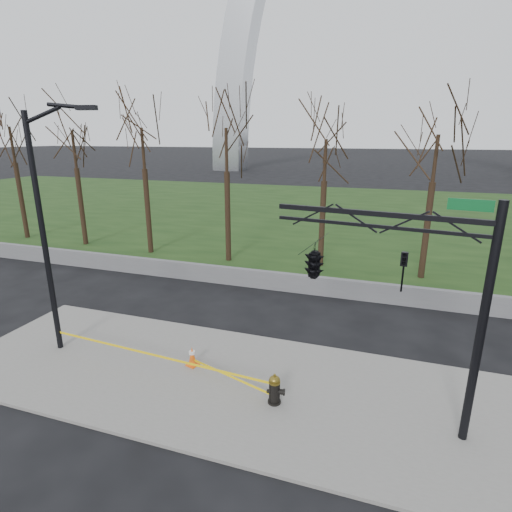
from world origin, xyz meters
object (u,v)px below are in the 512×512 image
(fire_hydrant, at_px, (275,390))
(traffic_signal_mast, at_px, (343,264))
(street_light, at_px, (47,220))
(traffic_cone, at_px, (192,356))

(fire_hydrant, height_order, traffic_signal_mast, traffic_signal_mast)
(fire_hydrant, bearing_deg, street_light, 169.32)
(street_light, xyz_separation_m, traffic_signal_mast, (9.39, -0.02, -0.55))
(street_light, relative_size, traffic_signal_mast, 1.37)
(street_light, bearing_deg, traffic_signal_mast, -10.91)
(traffic_cone, bearing_deg, fire_hydrant, -18.14)
(traffic_cone, height_order, traffic_signal_mast, traffic_signal_mast)
(street_light, bearing_deg, traffic_cone, -6.29)
(traffic_signal_mast, bearing_deg, street_light, -172.15)
(street_light, bearing_deg, fire_hydrant, -15.41)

